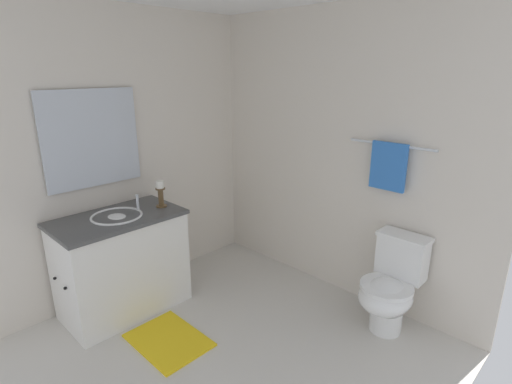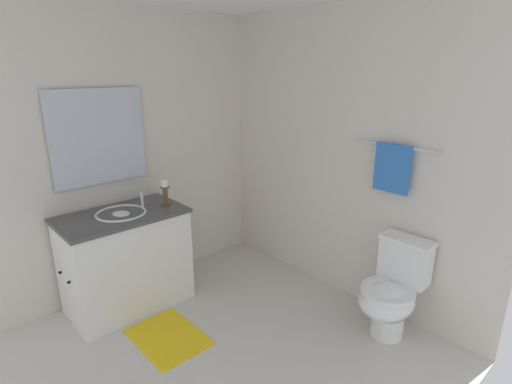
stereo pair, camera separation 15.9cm
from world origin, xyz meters
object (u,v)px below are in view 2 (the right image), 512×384
object	(u,v)px
sink_basin	(122,218)
towel_near_vanity	(392,168)
towel_bar	(396,146)
mirror	(99,137)
vanity_cabinet	(126,260)
toilet	(392,292)
bath_mat	(168,337)
candle_holder_tall	(165,192)

from	to	relation	value
sink_basin	towel_near_vanity	xyz separation A→B (m)	(1.51, 1.48, 0.44)
towel_bar	mirror	bearing A→B (deg)	-140.12
vanity_cabinet	toilet	world-z (taller)	vanity_cabinet
towel_bar	bath_mat	world-z (taller)	towel_bar
vanity_cabinet	towel_near_vanity	xyz separation A→B (m)	(1.51, 1.48, 0.82)
sink_basin	mirror	bearing A→B (deg)	-179.80
toilet	towel_near_vanity	world-z (taller)	towel_near_vanity
sink_basin	towel_bar	distance (m)	2.21
candle_holder_tall	towel_near_vanity	bearing A→B (deg)	37.04
candle_holder_tall	bath_mat	world-z (taller)	candle_holder_tall
vanity_cabinet	candle_holder_tall	xyz separation A→B (m)	(0.05, 0.38, 0.53)
toilet	mirror	bearing A→B (deg)	-147.53
sink_basin	towel_bar	world-z (taller)	towel_bar
sink_basin	toilet	bearing A→B (deg)	36.48
candle_holder_tall	towel_near_vanity	world-z (taller)	towel_near_vanity
vanity_cabinet	mirror	xyz separation A→B (m)	(-0.28, 0.00, 1.00)
sink_basin	towel_near_vanity	distance (m)	2.16
vanity_cabinet	toilet	distance (m)	2.14
vanity_cabinet	towel_near_vanity	size ratio (longest dim) A/B	2.70
candle_holder_tall	bath_mat	distance (m)	1.16
sink_basin	bath_mat	size ratio (longest dim) A/B	0.67
vanity_cabinet	candle_holder_tall	distance (m)	0.65
candle_holder_tall	towel_near_vanity	size ratio (longest dim) A/B	0.62
toilet	candle_holder_tall	bearing A→B (deg)	-151.78
sink_basin	bath_mat	distance (m)	1.00
mirror	towel_near_vanity	size ratio (longest dim) A/B	2.10
sink_basin	mirror	world-z (taller)	mirror
toilet	bath_mat	xyz separation A→B (m)	(-1.09, -1.27, -0.36)
mirror	toilet	size ratio (longest dim) A/B	1.03
vanity_cabinet	mirror	size ratio (longest dim) A/B	1.28
towel_bar	bath_mat	xyz separation A→B (m)	(-0.88, -1.49, -1.39)
candle_holder_tall	bath_mat	size ratio (longest dim) A/B	0.38
mirror	bath_mat	size ratio (longest dim) A/B	1.29
bath_mat	mirror	bearing A→B (deg)	-180.00
bath_mat	toilet	bearing A→B (deg)	49.31
candle_holder_tall	toilet	xyz separation A→B (m)	(1.67, 0.89, -0.58)
sink_basin	candle_holder_tall	distance (m)	0.41
towel_near_vanity	bath_mat	xyz separation A→B (m)	(-0.88, -1.48, -1.23)
sink_basin	candle_holder_tall	bearing A→B (deg)	82.04
mirror	candle_holder_tall	xyz separation A→B (m)	(0.33, 0.38, -0.47)
mirror	vanity_cabinet	bearing A→B (deg)	-0.01
mirror	towel_bar	distance (m)	2.33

